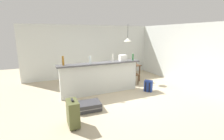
# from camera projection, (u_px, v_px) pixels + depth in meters

# --- Properties ---
(ground_plane) EXTENTS (13.00, 13.00, 0.05)m
(ground_plane) POSITION_uv_depth(u_px,v_px,m) (122.00, 96.00, 5.65)
(ground_plane) COLOR #BCAD8E
(wall_back) EXTENTS (6.60, 0.10, 2.50)m
(wall_back) POSITION_uv_depth(u_px,v_px,m) (93.00, 51.00, 8.07)
(wall_back) COLOR silver
(wall_back) RESTS_ON ground_plane
(wall_right) EXTENTS (0.10, 6.00, 2.50)m
(wall_right) POSITION_uv_depth(u_px,v_px,m) (182.00, 54.00, 6.86)
(wall_right) COLOR silver
(wall_right) RESTS_ON ground_plane
(partition_half_wall) EXTENTS (2.80, 0.20, 1.07)m
(partition_half_wall) POSITION_uv_depth(u_px,v_px,m) (101.00, 79.00, 5.75)
(partition_half_wall) COLOR silver
(partition_half_wall) RESTS_ON ground_plane
(bar_countertop) EXTENTS (2.96, 0.40, 0.05)m
(bar_countertop) POSITION_uv_depth(u_px,v_px,m) (100.00, 63.00, 5.63)
(bar_countertop) COLOR #4C4C51
(bar_countertop) RESTS_ON partition_half_wall
(bottle_amber) EXTENTS (0.07, 0.07, 0.30)m
(bottle_amber) POSITION_uv_depth(u_px,v_px,m) (63.00, 61.00, 5.11)
(bottle_amber) COLOR #9E661E
(bottle_amber) RESTS_ON bar_countertop
(bottle_clear) EXTENTS (0.07, 0.07, 0.26)m
(bottle_clear) POSITION_uv_depth(u_px,v_px,m) (90.00, 60.00, 5.35)
(bottle_clear) COLOR silver
(bottle_clear) RESTS_ON bar_countertop
(bottle_white) EXTENTS (0.06, 0.06, 0.29)m
(bottle_white) POSITION_uv_depth(u_px,v_px,m) (113.00, 58.00, 5.70)
(bottle_white) COLOR silver
(bottle_white) RESTS_ON bar_countertop
(bottle_green) EXTENTS (0.06, 0.06, 0.25)m
(bottle_green) POSITION_uv_depth(u_px,v_px,m) (133.00, 57.00, 6.04)
(bottle_green) COLOR #2D6B38
(bottle_green) RESTS_ON bar_countertop
(grocery_bag) EXTENTS (0.26, 0.18, 0.22)m
(grocery_bag) POSITION_uv_depth(u_px,v_px,m) (123.00, 58.00, 5.98)
(grocery_bag) COLOR silver
(grocery_bag) RESTS_ON bar_countertop
(dining_table) EXTENTS (1.10, 0.80, 0.74)m
(dining_table) POSITION_uv_depth(u_px,v_px,m) (126.00, 67.00, 7.31)
(dining_table) COLOR #4C331E
(dining_table) RESTS_ON ground_plane
(dining_chair_near_partition) EXTENTS (0.46, 0.46, 0.93)m
(dining_chair_near_partition) POSITION_uv_depth(u_px,v_px,m) (133.00, 72.00, 6.88)
(dining_chair_near_partition) COLOR #4C331E
(dining_chair_near_partition) RESTS_ON ground_plane
(pendant_lamp) EXTENTS (0.34, 0.34, 0.77)m
(pendant_lamp) POSITION_uv_depth(u_px,v_px,m) (128.00, 40.00, 6.96)
(pendant_lamp) COLOR black
(suitcase_flat_charcoal) EXTENTS (0.85, 0.54, 0.22)m
(suitcase_flat_charcoal) POSITION_uv_depth(u_px,v_px,m) (88.00, 106.00, 4.58)
(suitcase_flat_charcoal) COLOR #38383D
(suitcase_flat_charcoal) RESTS_ON ground_plane
(suitcase_upright_olive) EXTENTS (0.24, 0.44, 0.67)m
(suitcase_upright_olive) POSITION_uv_depth(u_px,v_px,m) (73.00, 113.00, 3.72)
(suitcase_upright_olive) COLOR #51562D
(suitcase_upright_olive) RESTS_ON ground_plane
(backpack_blue) EXTENTS (0.33, 0.34, 0.42)m
(backpack_blue) POSITION_uv_depth(u_px,v_px,m) (148.00, 86.00, 6.02)
(backpack_blue) COLOR #233D93
(backpack_blue) RESTS_ON ground_plane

